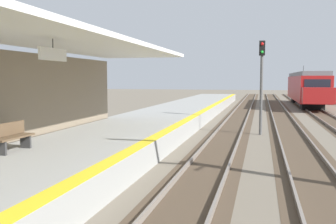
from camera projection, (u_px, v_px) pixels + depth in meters
station_platform at (118, 139)px, 16.80m from camera, size 5.00×80.00×0.91m
track_pair_nearest_platform at (226, 138)px, 19.65m from camera, size 2.34×120.00×0.16m
track_pair_middle at (294, 140)px, 18.83m from camera, size 2.34×120.00×0.16m
approaching_train at (307, 87)px, 43.45m from camera, size 2.93×19.60×4.76m
rail_signal_post at (262, 77)px, 20.80m from camera, size 0.32×0.34×5.20m
platform_bench at (11, 136)px, 11.49m from camera, size 0.45×1.60×0.88m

